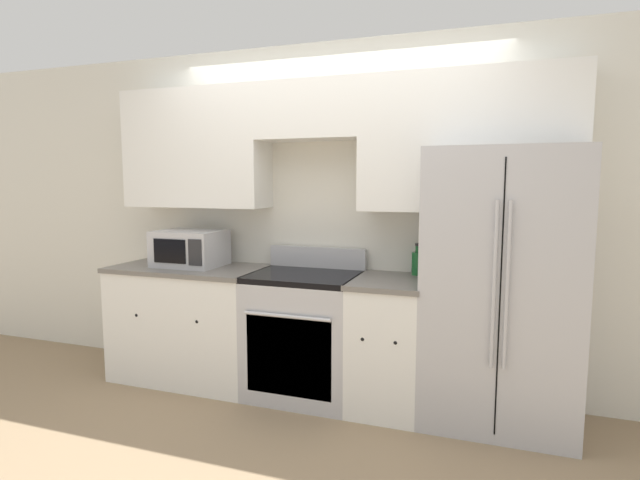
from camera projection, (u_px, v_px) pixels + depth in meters
The scene contains 8 objects.
ground_plane at pixel (305, 414), 3.37m from camera, with size 12.00×12.00×0.00m, color #937A5B.
wall_back at pixel (333, 187), 3.74m from camera, with size 8.00×0.39×2.60m.
lower_cabinets_left at pixel (190, 322), 3.97m from camera, with size 1.20×0.64×0.91m.
lower_cabinets_right at pixel (388, 343), 3.45m from camera, with size 0.49×0.64×0.91m.
oven_range at pixel (304, 334), 3.65m from camera, with size 0.77×0.65×1.07m.
refrigerator at pixel (499, 288), 3.21m from camera, with size 0.95×0.76×1.77m.
microwave at pixel (190, 248), 3.93m from camera, with size 0.51×0.41×0.28m.
bottle at pixel (418, 262), 3.54m from camera, with size 0.08×0.08×0.23m.
Camera 1 is at (1.16, -3.00, 1.56)m, focal length 28.00 mm.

